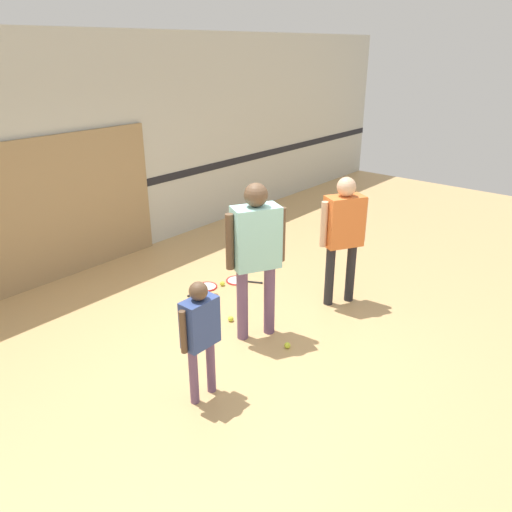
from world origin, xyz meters
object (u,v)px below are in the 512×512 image
tennis_ball_stray_left (231,319)px  person_student_left (200,328)px  tennis_ball_near_instructor (287,345)px  racket_second_spare (206,287)px  racket_spare_on_floor (238,280)px  person_student_right (343,228)px  tennis_ball_by_spare_racket (222,283)px  person_instructor (256,245)px

tennis_ball_stray_left → person_student_left: bearing=-147.8°
person_student_left → tennis_ball_stray_left: person_student_left is taller
tennis_ball_near_instructor → racket_second_spare: bearing=75.2°
racket_spare_on_floor → racket_second_spare: bearing=-141.2°
racket_second_spare → tennis_ball_stray_left: size_ratio=7.71×
racket_spare_on_floor → tennis_ball_stray_left: bearing=-79.4°
person_student_right → racket_spare_on_floor: bearing=-45.0°
racket_second_spare → tennis_ball_near_instructor: (-0.45, -1.69, 0.02)m
tennis_ball_by_spare_racket → person_student_left: bearing=-140.7°
person_instructor → tennis_ball_near_instructor: bearing=-60.9°
racket_second_spare → tennis_ball_by_spare_racket: (0.19, -0.13, 0.02)m
person_student_left → person_student_right: size_ratio=0.73×
person_student_left → tennis_ball_near_instructor: 1.33m
tennis_ball_by_spare_racket → tennis_ball_near_instructor: bearing=-112.1°
tennis_ball_near_instructor → tennis_ball_stray_left: size_ratio=1.00×
racket_spare_on_floor → person_instructor: bearing=-66.5°
person_student_right → racket_spare_on_floor: person_student_right is taller
person_instructor → person_student_right: bearing=14.8°
person_instructor → racket_spare_on_floor: bearing=78.3°
racket_second_spare → tennis_ball_by_spare_racket: 0.23m
person_instructor → person_student_left: person_instructor is taller
tennis_ball_stray_left → person_instructor: bearing=-94.3°
person_instructor → tennis_ball_near_instructor: size_ratio=26.32×
person_student_left → tennis_ball_stray_left: 1.53m
racket_spare_on_floor → racket_second_spare: 0.47m
tennis_ball_near_instructor → racket_spare_on_floor: bearing=59.6°
tennis_ball_near_instructor → person_instructor: bearing=91.2°
tennis_ball_by_spare_racket → tennis_ball_stray_left: 0.95m
tennis_ball_stray_left → person_student_right: bearing=-29.9°
person_student_right → racket_second_spare: bearing=-33.0°
person_student_right → tennis_ball_stray_left: bearing=-0.2°
person_instructor → tennis_ball_stray_left: (0.03, 0.41, -1.04)m
person_student_right → tennis_ball_near_instructor: (-1.25, -0.14, -0.96)m
person_student_left → tennis_ball_by_spare_racket: size_ratio=17.68×
racket_spare_on_floor → tennis_ball_near_instructor: 1.74m
racket_spare_on_floor → tennis_ball_stray_left: (-0.86, -0.66, 0.02)m
tennis_ball_near_instructor → tennis_ball_by_spare_racket: bearing=67.9°
racket_second_spare → tennis_ball_stray_left: tennis_ball_stray_left is taller
racket_second_spare → tennis_ball_by_spare_racket: bearing=143.4°
person_student_right → racket_spare_on_floor: size_ratio=3.04×
racket_spare_on_floor → racket_second_spare: (-0.43, 0.19, 0.00)m
person_instructor → person_student_right: person_instructor is taller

